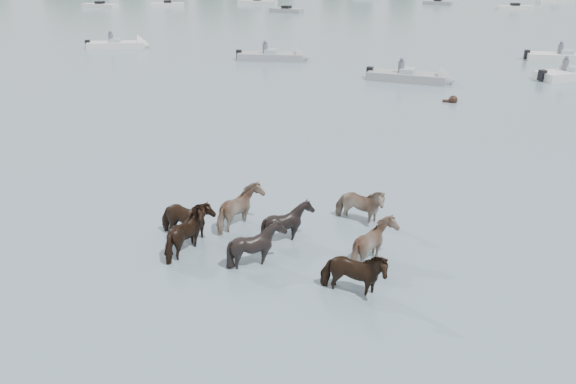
# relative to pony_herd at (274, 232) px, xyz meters

# --- Properties ---
(ground) EXTENTS (400.00, 400.00, 0.00)m
(ground) POSITION_rel_pony_herd_xyz_m (1.24, -2.24, -0.43)
(ground) COLOR slate
(ground) RESTS_ON ground
(pony_herd) EXTENTS (6.24, 4.51, 1.33)m
(pony_herd) POSITION_rel_pony_herd_xyz_m (0.00, 0.00, 0.00)
(pony_herd) COLOR black
(pony_herd) RESTS_ON ground
(swimming_pony) EXTENTS (0.72, 0.44, 0.44)m
(swimming_pony) POSITION_rel_pony_herd_xyz_m (5.21, 16.43, -0.33)
(swimming_pony) COLOR black
(swimming_pony) RESTS_ON ground
(motorboat_a) EXTENTS (5.16, 2.05, 1.92)m
(motorboat_a) POSITION_rel_pony_herd_xyz_m (-5.62, 26.57, -0.20)
(motorboat_a) COLOR gray
(motorboat_a) RESTS_ON ground
(motorboat_b) EXTENTS (5.19, 2.48, 1.92)m
(motorboat_b) POSITION_rel_pony_herd_xyz_m (3.71, 21.09, -0.20)
(motorboat_b) COLOR gray
(motorboat_b) RESTS_ON ground
(motorboat_f) EXTENTS (5.00, 3.00, 1.92)m
(motorboat_f) POSITION_rel_pony_herd_xyz_m (-18.75, 29.55, -0.20)
(motorboat_f) COLOR silver
(motorboat_f) RESTS_ON ground
(distant_flotilla) EXTENTS (104.41, 28.66, 0.93)m
(distant_flotilla) POSITION_rel_pony_herd_xyz_m (1.27, 74.95, -0.17)
(distant_flotilla) COLOR silver
(distant_flotilla) RESTS_ON ground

